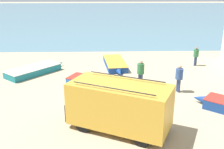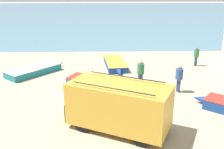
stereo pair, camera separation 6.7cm
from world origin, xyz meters
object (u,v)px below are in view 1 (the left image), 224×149
(fishing_rowboat_2, at_px, (93,82))
(fisherman_2, at_px, (179,76))
(fishing_rowboat_3, at_px, (115,64))
(fisherman_1, at_px, (141,71))
(parked_van, at_px, (119,105))
(fisherman_0, at_px, (196,55))
(fishing_rowboat_1, at_px, (35,70))

(fishing_rowboat_2, relative_size, fisherman_2, 2.26)
(fishing_rowboat_3, distance_m, fisherman_2, 6.93)
(fisherman_1, bearing_deg, parked_van, -154.67)
(fishing_rowboat_3, bearing_deg, fishing_rowboat_2, -26.72)
(parked_van, relative_size, fishing_rowboat_3, 1.00)
(fisherman_2, bearing_deg, fisherman_0, 47.86)
(fishing_rowboat_3, height_order, fisherman_0, fisherman_0)
(fishing_rowboat_1, height_order, fisherman_1, fisherman_1)
(fisherman_1, bearing_deg, fishing_rowboat_3, 61.62)
(fishing_rowboat_1, bearing_deg, fisherman_2, -70.33)
(parked_van, distance_m, fisherman_1, 5.95)
(parked_van, distance_m, fisherman_0, 12.57)
(parked_van, bearing_deg, fisherman_1, -81.37)
(parked_van, relative_size, fishing_rowboat_2, 1.26)
(fisherman_2, bearing_deg, fishing_rowboat_2, 152.86)
(parked_van, distance_m, fishing_rowboat_1, 10.59)
(fishing_rowboat_3, bearing_deg, fisherman_2, 28.14)
(fishing_rowboat_3, xyz_separation_m, fisherman_1, (1.54, -4.55, 0.84))
(fisherman_0, distance_m, fisherman_2, 6.55)
(fishing_rowboat_2, bearing_deg, fisherman_2, 12.78)
(parked_van, height_order, fisherman_2, parked_van)
(fishing_rowboat_3, bearing_deg, parked_van, -7.39)
(fishing_rowboat_3, bearing_deg, fishing_rowboat_1, -81.56)
(fisherman_1, bearing_deg, fishing_rowboat_2, 130.58)
(parked_van, height_order, fisherman_0, parked_van)
(parked_van, bearing_deg, fisherman_0, -98.63)
(fishing_rowboat_2, bearing_deg, fisherman_0, 53.40)
(parked_van, relative_size, fisherman_1, 2.85)
(fishing_rowboat_1, xyz_separation_m, fisherman_0, (13.29, 1.73, 0.71))
(fisherman_0, bearing_deg, parked_van, 109.98)
(fishing_rowboat_3, bearing_deg, fisherman_1, 12.74)
(fishing_rowboat_1, xyz_separation_m, fishing_rowboat_2, (4.70, -2.78, -0.01))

